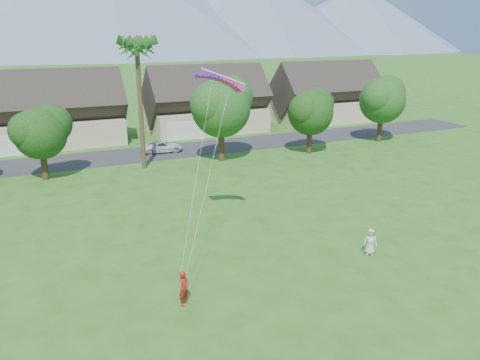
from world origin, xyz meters
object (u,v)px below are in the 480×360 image
kite_flyer (184,288)px  parked_car (163,147)px  parafoil_kite (221,78)px  watcher (370,242)px

kite_flyer → parked_car: (7.21, 30.35, -0.28)m
kite_flyer → parafoil_kite: (4.81, 6.88, 9.22)m
kite_flyer → parafoil_kite: size_ratio=0.59×
kite_flyer → parked_car: 31.19m
watcher → parked_car: bearing=131.3°
watcher → parafoil_kite: 13.18m
kite_flyer → parafoil_kite: 12.47m
kite_flyer → watcher: size_ratio=1.10×
parafoil_kite → watcher: bearing=-33.8°
watcher → parked_car: size_ratio=0.37×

